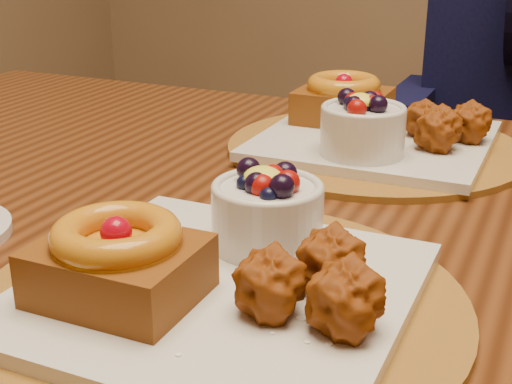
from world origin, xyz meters
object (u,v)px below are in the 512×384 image
at_px(place_setting_far, 372,129).
at_px(place_setting_near, 219,271).
at_px(dining_table, 315,276).
at_px(chair_far, 486,149).

bearing_deg(place_setting_far, place_setting_near, -89.93).
relative_size(dining_table, chair_far, 1.59).
distance_m(dining_table, chair_far, 0.97).
xyz_separation_m(dining_table, chair_far, (0.06, 0.96, -0.12)).
bearing_deg(place_setting_near, chair_far, 86.68).
relative_size(dining_table, place_setting_far, 4.21).
xyz_separation_m(place_setting_near, place_setting_far, (-0.00, 0.43, 0.00)).
xyz_separation_m(place_setting_far, chair_far, (0.07, 0.75, -0.23)).
height_order(dining_table, chair_far, chair_far).
xyz_separation_m(place_setting_near, chair_far, (0.07, 1.17, -0.23)).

